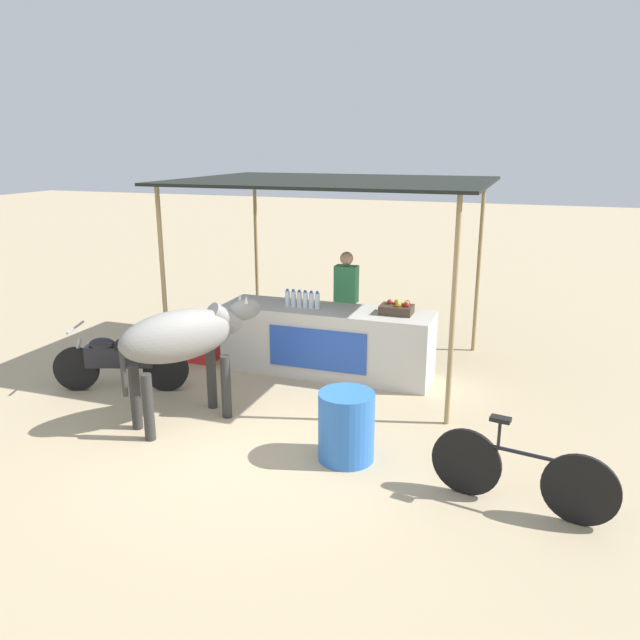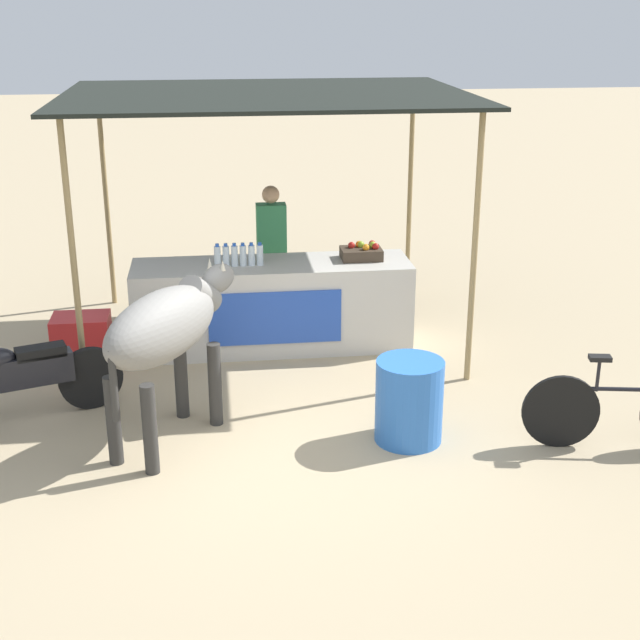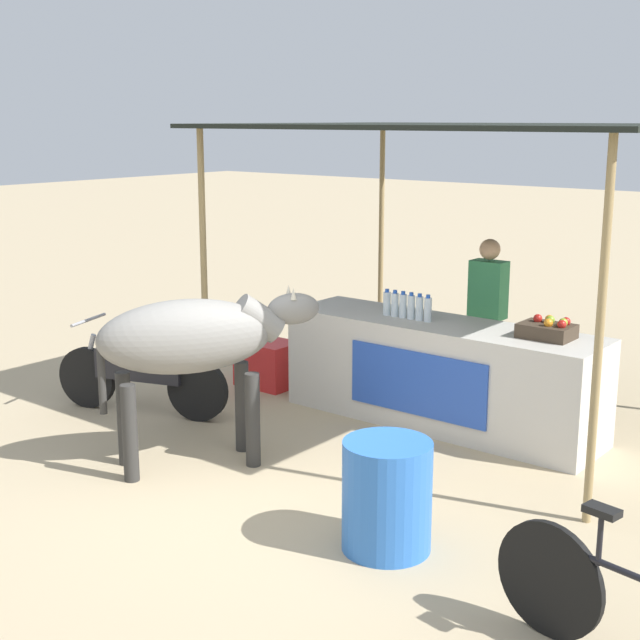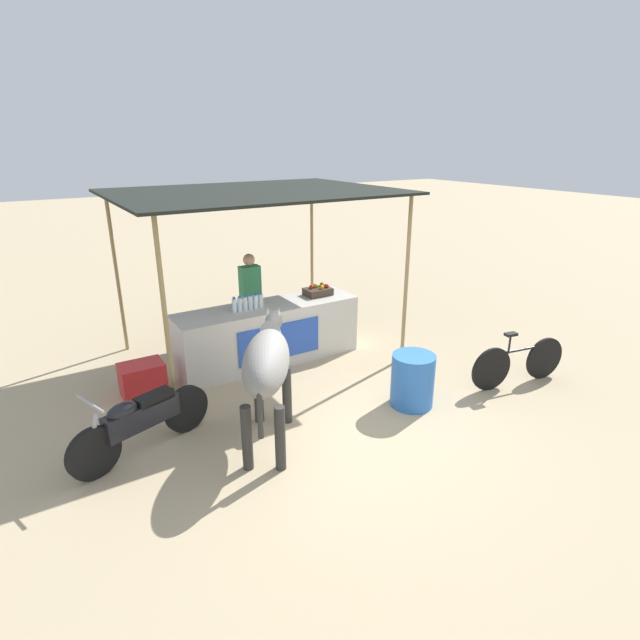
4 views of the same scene
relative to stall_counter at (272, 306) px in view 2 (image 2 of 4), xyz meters
The scene contains 11 objects.
ground_plane 2.25m from the stall_counter, 90.00° to the right, with size 60.00×60.00×0.00m, color tan.
stall_counter is the anchor object (origin of this frame).
stall_awning 2.15m from the stall_counter, 90.00° to the left, with size 4.20×3.20×2.72m.
water_bottle_row 0.69m from the stall_counter, behind, with size 0.52×0.07×0.25m.
fruit_crate 1.14m from the stall_counter, ahead, with size 0.44×0.32×0.18m.
vendor_behind_counter 0.84m from the stall_counter, 85.84° to the left, with size 0.34×0.22×1.65m.
cooler_box 2.06m from the stall_counter, behind, with size 0.60×0.44×0.48m, color red.
water_barrel 2.56m from the stall_counter, 66.60° to the right, with size 0.59×0.59×0.74m, color blue.
cow 2.40m from the stall_counter, 116.27° to the right, with size 1.29×1.73×1.44m.
motorcycle_parked 2.85m from the stall_counter, 147.19° to the right, with size 1.73×0.77×0.90m.
bicycle_leaning 3.87m from the stall_counter, 44.48° to the right, with size 1.64×0.33×0.85m.
Camera 2 is at (-0.60, -6.99, 3.67)m, focal length 50.00 mm.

